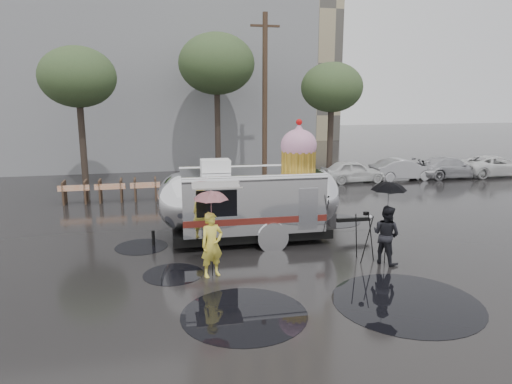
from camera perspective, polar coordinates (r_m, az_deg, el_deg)
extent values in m
plane|color=black|center=(12.32, 5.49, -10.14)|extent=(120.00, 120.00, 0.00)
cylinder|color=black|center=(16.26, -2.07, -4.59)|extent=(2.59, 2.59, 0.01)
cylinder|color=black|center=(10.16, -1.48, -15.04)|extent=(2.75, 2.75, 0.01)
cylinder|color=black|center=(12.43, -10.29, -10.06)|extent=(1.59, 1.59, 0.01)
cylinder|color=black|center=(14.79, -14.12, -6.64)|extent=(1.62, 1.62, 0.01)
cylinder|color=black|center=(17.54, 9.47, -3.52)|extent=(2.13, 2.13, 0.01)
cylinder|color=black|center=(11.24, 18.28, -12.93)|extent=(3.38, 3.38, 0.01)
cube|color=slate|center=(34.89, -13.84, 14.62)|extent=(22.00, 12.00, 13.00)
cylinder|color=#473323|center=(25.58, 1.11, 11.61)|extent=(0.28, 0.28, 9.00)
cube|color=#473323|center=(25.85, 1.15, 20.06)|extent=(1.60, 0.12, 0.12)
cylinder|color=#382D26|center=(24.12, -20.93, 7.08)|extent=(0.32, 0.32, 5.85)
ellipsoid|color=#2F4424|center=(24.08, -21.40, 13.24)|extent=(3.64, 3.64, 2.86)
cylinder|color=#382D26|center=(26.12, -4.83, 9.10)|extent=(0.32, 0.32, 6.75)
ellipsoid|color=#2F4424|center=(26.15, -4.95, 15.68)|extent=(4.20, 4.20, 3.30)
cylinder|color=#382D26|center=(25.78, 9.28, 7.45)|extent=(0.32, 0.32, 5.40)
ellipsoid|color=#2F4424|center=(25.72, 9.46, 12.79)|extent=(3.36, 3.36, 2.64)
cube|color=#473323|center=(21.58, -22.84, -0.06)|extent=(0.08, 0.80, 1.00)
cube|color=#473323|center=(21.43, -20.47, 0.05)|extent=(0.08, 0.80, 1.00)
cube|color=#E5590C|center=(21.09, -21.86, 0.45)|extent=(1.30, 0.04, 0.25)
cube|color=#473323|center=(21.36, -18.88, 0.12)|extent=(0.08, 0.80, 1.00)
cube|color=#473323|center=(21.28, -16.47, 0.23)|extent=(0.08, 0.80, 1.00)
cube|color=#E5590C|center=(20.90, -17.80, 0.64)|extent=(1.30, 0.04, 0.25)
cube|color=#473323|center=(21.25, -14.86, 0.31)|extent=(0.08, 0.80, 1.00)
cube|color=#473323|center=(21.23, -12.44, 0.42)|extent=(0.08, 0.80, 1.00)
cube|color=#E5590C|center=(20.81, -13.69, 0.83)|extent=(1.30, 0.04, 0.25)
imported|color=silver|center=(25.50, 12.05, 2.77)|extent=(4.00, 1.80, 1.40)
imported|color=#B2B2B7|center=(26.89, 17.88, 2.92)|extent=(4.00, 1.80, 1.40)
imported|color=#B2B2B7|center=(28.53, 23.08, 3.07)|extent=(4.20, 1.80, 1.44)
imported|color=silver|center=(30.37, 27.69, 3.19)|extent=(4.40, 1.90, 1.50)
cube|color=silver|center=(14.65, -0.76, -0.80)|extent=(4.45, 2.42, 1.79)
ellipsoid|color=silver|center=(15.19, 7.40, -0.44)|extent=(1.56, 2.34, 1.79)
ellipsoid|color=silver|center=(14.43, -9.36, -1.16)|extent=(1.56, 2.34, 1.79)
cube|color=black|center=(14.92, -0.75, -4.73)|extent=(5.04, 2.14, 0.30)
cylinder|color=black|center=(14.05, 2.02, -5.78)|extent=(0.70, 0.24, 0.70)
cylinder|color=black|center=(15.98, 0.34, -3.60)|extent=(0.70, 0.24, 0.70)
cylinder|color=silver|center=(13.91, 2.15, -5.76)|extent=(0.96, 0.13, 0.96)
cube|color=black|center=(15.89, 12.10, -3.39)|extent=(1.20, 0.15, 0.12)
sphere|color=silver|center=(16.12, 14.07, -3.09)|extent=(0.16, 0.16, 0.16)
cylinder|color=black|center=(14.73, -12.72, -5.64)|extent=(0.10, 0.10, 0.50)
cube|color=#591A14|center=(13.67, 0.11, -3.66)|extent=(4.39, 0.16, 0.20)
cube|color=#591A14|center=(15.85, -1.50, -1.50)|extent=(4.39, 0.16, 0.20)
cube|color=black|center=(13.34, -4.93, -1.45)|extent=(1.20, 0.07, 0.80)
cube|color=#A09A95|center=(13.00, -4.85, 0.45)|extent=(1.41, 0.54, 0.14)
cube|color=silver|center=(13.97, 6.55, -2.13)|extent=(0.60, 0.05, 1.30)
cube|color=white|center=(14.30, -5.11, 3.31)|extent=(0.92, 0.67, 0.38)
cylinder|color=gold|center=(14.81, 5.32, 3.99)|extent=(1.07, 1.07, 0.60)
ellipsoid|color=#D998B8|center=(14.75, 5.36, 5.83)|extent=(1.19, 1.19, 1.04)
cone|color=#D998B8|center=(14.70, 5.40, 7.84)|extent=(0.51, 0.51, 0.40)
sphere|color=red|center=(14.69, 5.41, 8.69)|extent=(0.21, 0.21, 0.20)
imported|color=#F1DE48|center=(11.90, -5.53, -6.57)|extent=(0.72, 0.60, 1.71)
imported|color=#D0858F|center=(11.61, -5.64, -1.54)|extent=(1.10, 1.10, 0.75)
cylinder|color=black|center=(11.91, -5.53, -6.70)|extent=(0.02, 0.02, 1.65)
imported|color=black|center=(13.27, 15.95, -5.14)|extent=(0.79, 0.91, 1.66)
imported|color=black|center=(12.99, 16.23, -0.40)|extent=(1.18, 1.18, 0.81)
cylinder|color=black|center=(13.27, 15.95, -5.17)|extent=(0.02, 0.02, 1.65)
cylinder|color=black|center=(13.54, 14.17, -5.36)|extent=(0.12, 0.31, 1.39)
cylinder|color=black|center=(13.43, 12.42, -5.41)|extent=(0.22, 0.25, 1.39)
cylinder|color=black|center=(13.14, 13.69, -5.85)|extent=(0.32, 0.09, 1.39)
cube|color=black|center=(13.18, 13.58, -2.61)|extent=(0.14, 0.13, 0.10)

